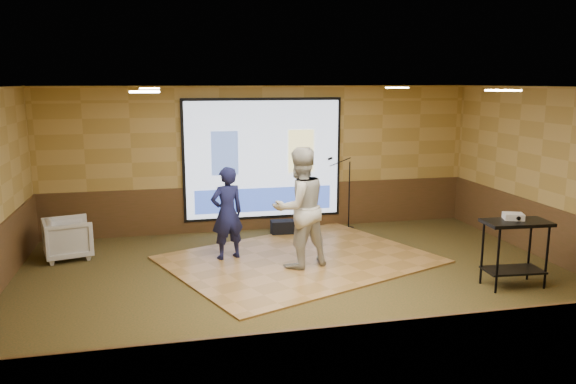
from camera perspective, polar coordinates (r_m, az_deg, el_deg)
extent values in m
plane|color=#283317|center=(8.75, 1.64, -9.47)|extent=(9.00, 9.00, 0.00)
cube|color=#B19049|center=(11.72, -2.58, 3.39)|extent=(9.00, 0.04, 3.00)
cube|color=#B19049|center=(5.13, 11.56, -7.02)|extent=(9.00, 0.04, 3.00)
cube|color=#B19049|center=(10.40, 26.47, 1.24)|extent=(0.04, 7.00, 3.00)
cube|color=beige|center=(8.19, 1.75, 10.59)|extent=(9.00, 7.00, 0.04)
cube|color=#443316|center=(11.88, -2.52, -1.53)|extent=(9.00, 0.04, 0.95)
cube|color=#443316|center=(5.54, 11.04, -17.08)|extent=(9.00, 0.04, 0.95)
cube|color=#443316|center=(10.59, 25.91, -4.23)|extent=(0.04, 7.00, 0.95)
cube|color=black|center=(11.67, -2.54, 3.36)|extent=(3.32, 0.03, 2.52)
cube|color=silver|center=(11.64, -2.51, 3.34)|extent=(3.20, 0.02, 2.40)
cube|color=#455D97|center=(11.49, -6.44, 3.93)|extent=(0.55, 0.01, 0.90)
cube|color=#DAD07E|center=(11.77, 1.34, 4.17)|extent=(0.55, 0.01, 0.90)
cube|color=#2F4BB3|center=(11.77, -2.46, -0.78)|extent=(2.88, 0.01, 0.50)
cube|color=#FFE7BF|center=(9.73, -13.88, 10.19)|extent=(0.32, 0.32, 0.02)
cube|color=#FFE7BF|center=(10.61, 11.01, 10.36)|extent=(0.32, 0.32, 0.02)
cube|color=#FFE7BF|center=(6.43, -14.33, 9.84)|extent=(0.32, 0.32, 0.02)
cube|color=#FFE7BF|center=(7.70, 21.01, 9.61)|extent=(0.32, 0.32, 0.02)
cube|color=#A4753C|center=(9.91, 1.19, -6.87)|extent=(5.21, 4.64, 0.03)
imported|color=#161944|center=(9.78, -6.21, -2.15)|extent=(0.68, 0.55, 1.62)
imported|color=beige|center=(9.26, 1.19, -1.60)|extent=(1.16, 1.02, 2.01)
cylinder|color=black|center=(8.84, 20.53, -6.63)|extent=(0.04, 0.04, 0.98)
cylinder|color=black|center=(9.31, 24.80, -6.07)|extent=(0.04, 0.04, 0.98)
cylinder|color=black|center=(9.17, 19.13, -5.90)|extent=(0.04, 0.04, 0.98)
cylinder|color=black|center=(9.62, 23.32, -5.41)|extent=(0.04, 0.04, 0.98)
cube|color=black|center=(9.09, 22.22, -2.89)|extent=(0.98, 0.51, 0.05)
cube|color=black|center=(9.29, 21.88, -7.36)|extent=(0.87, 0.46, 0.03)
cube|color=silver|center=(9.16, 21.92, -2.31)|extent=(0.35, 0.32, 0.10)
cylinder|color=black|center=(12.07, 6.16, -3.65)|extent=(0.25, 0.25, 0.02)
cylinder|color=black|center=(11.91, 6.23, -0.34)|extent=(0.02, 0.02, 1.44)
cylinder|color=black|center=(11.73, 5.33, 3.06)|extent=(0.46, 0.02, 0.18)
cylinder|color=black|center=(11.65, 4.30, 3.40)|extent=(0.11, 0.05, 0.08)
imported|color=gray|center=(10.67, -21.45, -4.41)|extent=(0.96, 0.94, 0.72)
cube|color=black|center=(11.51, -0.56, -3.63)|extent=(0.48, 0.33, 0.29)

